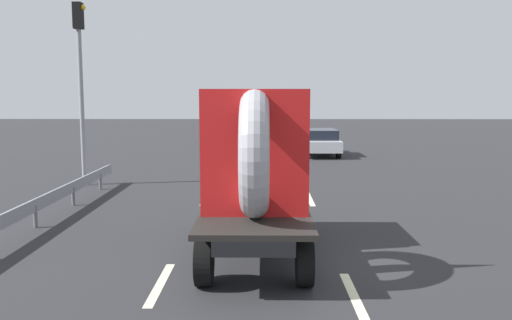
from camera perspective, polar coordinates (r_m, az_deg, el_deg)
The scene contains 9 objects.
ground_plane at distance 10.96m, azimuth 1.84°, elevation -10.18°, with size 120.00×120.00×0.00m, color #28282B.
flatbed_truck at distance 11.03m, azimuth -0.03°, elevation -1.44°, with size 2.02×4.90×3.33m.
distant_sedan at distance 28.75m, azimuth 6.84°, elevation 1.99°, with size 1.83×4.26×1.39m.
traffic_light at distance 20.03m, azimuth -18.17°, elevation 9.20°, with size 0.42×0.36×6.39m.
guardrail at distance 15.33m, azimuth -20.53°, elevation -3.64°, with size 0.10×10.55×0.71m.
lane_dash_left_near at distance 9.58m, azimuth -10.14°, elevation -12.83°, with size 2.13×0.16×0.01m, color beige.
lane_dash_left_far at distance 17.17m, azimuth -5.21°, elevation -3.87°, with size 2.82×0.16×0.01m, color beige.
lane_dash_right_near at distance 8.72m, azimuth 10.79°, elevation -14.89°, with size 2.89×0.16×0.01m, color beige.
lane_dash_right_far at distance 17.04m, azimuth 5.65°, elevation -3.96°, with size 2.72×0.16×0.01m, color beige.
Camera 1 is at (-0.23, -10.47, 3.24)m, focal length 37.63 mm.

